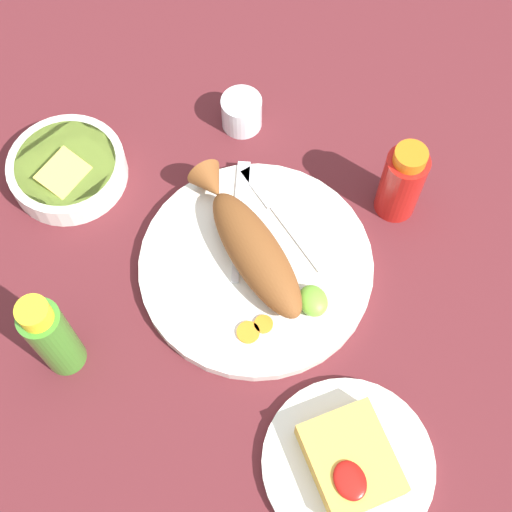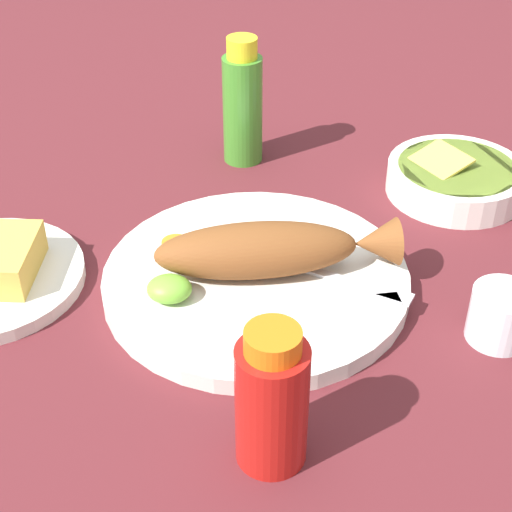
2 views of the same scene
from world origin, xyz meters
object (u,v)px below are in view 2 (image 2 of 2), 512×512
at_px(fork_far, 318,307).
at_px(main_plate, 256,279).
at_px(fried_fish, 272,249).
at_px(guacamole_bowl, 456,177).
at_px(salt_cup, 500,318).
at_px(fork_near, 335,278).
at_px(hot_sauce_bottle_red, 272,400).
at_px(hot_sauce_bottle_green, 243,105).

bearing_deg(fork_far, main_plate, 127.18).
xyz_separation_m(main_plate, fried_fish, (-0.02, -0.00, 0.04)).
height_order(fork_far, guacamole_bowl, guacamole_bowl).
xyz_separation_m(fried_fish, salt_cup, (-0.21, 0.07, -0.02)).
relative_size(fork_near, guacamole_bowl, 1.07).
bearing_deg(guacamole_bowl, hot_sauce_bottle_red, 62.70).
height_order(main_plate, salt_cup, salt_cup).
bearing_deg(hot_sauce_bottle_red, guacamole_bowl, -117.30).
relative_size(salt_cup, guacamole_bowl, 0.36).
relative_size(fork_far, hot_sauce_bottle_red, 1.43).
height_order(salt_cup, guacamole_bowl, salt_cup).
bearing_deg(hot_sauce_bottle_green, main_plate, 95.88).
relative_size(fried_fish, hot_sauce_bottle_green, 1.55).
distance_m(fork_far, hot_sauce_bottle_red, 0.17).
xyz_separation_m(fork_near, salt_cup, (-0.15, 0.06, 0.00)).
relative_size(main_plate, hot_sauce_bottle_green, 1.92).
xyz_separation_m(fork_far, hot_sauce_bottle_red, (0.04, 0.16, 0.04)).
relative_size(fried_fish, hot_sauce_bottle_red, 1.93).
xyz_separation_m(hot_sauce_bottle_red, guacamole_bowl, (-0.21, -0.41, -0.04)).
bearing_deg(fork_near, guacamole_bowl, 77.64).
height_order(hot_sauce_bottle_green, guacamole_bowl, hot_sauce_bottle_green).
xyz_separation_m(main_plate, fork_near, (-0.08, 0.01, 0.01)).
relative_size(hot_sauce_bottle_red, hot_sauce_bottle_green, 0.80).
distance_m(fork_far, salt_cup, 0.17).
xyz_separation_m(main_plate, hot_sauce_bottle_green, (0.03, -0.27, 0.07)).
relative_size(hot_sauce_bottle_red, salt_cup, 2.18).
bearing_deg(fork_near, hot_sauce_bottle_green, 135.94).
distance_m(hot_sauce_bottle_green, guacamole_bowl, 0.27).
bearing_deg(main_plate, hot_sauce_bottle_green, -84.12).
bearing_deg(fried_fish, hot_sauce_bottle_green, -89.26).
distance_m(main_plate, hot_sauce_bottle_red, 0.22).
distance_m(main_plate, fork_far, 0.08).
distance_m(salt_cup, guacamole_bowl, 0.26).
relative_size(main_plate, salt_cup, 5.24).
distance_m(fried_fish, hot_sauce_bottle_red, 0.22).
distance_m(fried_fish, guacamole_bowl, 0.29).
height_order(fork_far, hot_sauce_bottle_green, hot_sauce_bottle_green).
bearing_deg(main_plate, fork_near, 174.18).
bearing_deg(salt_cup, hot_sauce_bottle_green, -52.49).
relative_size(fried_fish, fork_near, 1.43).
bearing_deg(fried_fish, salt_cup, 153.36).
distance_m(fork_far, guacamole_bowl, 0.30).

